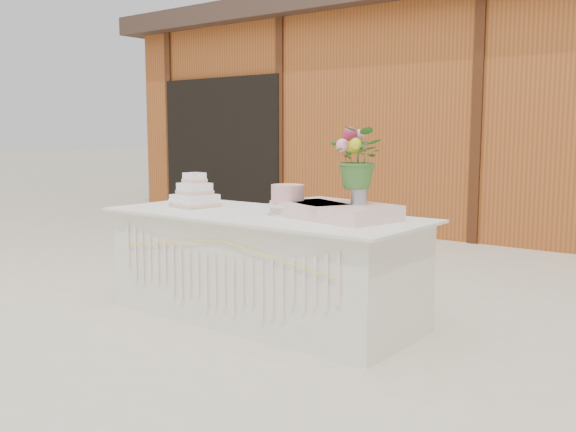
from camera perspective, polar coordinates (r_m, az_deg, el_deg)
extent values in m
plane|color=beige|center=(4.76, -2.24, -9.00)|extent=(80.00, 80.00, 0.00)
cube|color=#9E4C21|center=(9.94, 20.72, 7.86)|extent=(12.00, 4.00, 3.00)
cube|color=#3A2920|center=(10.10, 21.18, 17.25)|extent=(12.60, 4.60, 0.30)
cube|color=black|center=(10.34, -5.99, 6.05)|extent=(2.40, 0.08, 2.20)
cube|color=white|center=(4.67, -2.26, -4.58)|extent=(2.28, 0.88, 0.75)
cube|color=white|center=(4.60, -2.28, 0.11)|extent=(2.40, 1.00, 0.02)
cube|color=white|center=(5.05, -8.28, 1.37)|extent=(0.32, 0.32, 0.10)
cube|color=#F1B298|center=(5.06, -8.27, 1.04)|extent=(0.34, 0.34, 0.02)
cube|color=white|center=(5.05, -8.30, 2.42)|extent=(0.23, 0.23, 0.09)
cube|color=#F1B298|center=(5.05, -8.30, 2.14)|extent=(0.25, 0.25, 0.02)
cube|color=white|center=(5.04, -8.32, 3.38)|extent=(0.15, 0.15, 0.08)
cube|color=#F1B298|center=(5.04, -8.31, 3.15)|extent=(0.17, 0.17, 0.02)
cylinder|color=white|center=(4.52, -0.03, 0.21)|extent=(0.25, 0.25, 0.02)
cylinder|color=white|center=(4.52, -0.03, 0.61)|extent=(0.07, 0.07, 0.05)
cylinder|color=white|center=(4.52, -0.03, 0.99)|extent=(0.30, 0.30, 0.01)
cylinder|color=#DBA09E|center=(4.51, -0.03, 1.94)|extent=(0.23, 0.23, 0.14)
cube|color=#FFD1CD|center=(4.35, 4.23, 0.48)|extent=(0.91, 0.64, 0.10)
cylinder|color=#A2A2A7|center=(4.26, 6.35, 2.04)|extent=(0.11, 0.11, 0.15)
imported|color=#37692A|center=(4.24, 6.41, 5.82)|extent=(0.38, 0.33, 0.41)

